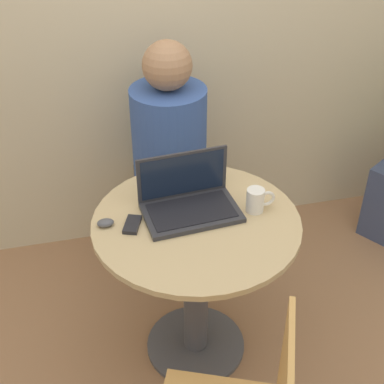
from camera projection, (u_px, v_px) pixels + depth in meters
The scene contains 8 objects.
ground_plane at pixel (196, 345), 2.52m from camera, with size 12.00×12.00×0.00m, color #9E704C.
back_wall at pixel (149, 9), 2.54m from camera, with size 7.00×0.05×2.60m.
round_table at pixel (196, 261), 2.22m from camera, with size 0.82×0.82×0.75m.
laptop at pixel (189, 200), 2.12m from camera, with size 0.39×0.27×0.22m.
cell_phone at pixel (132, 225), 2.05m from camera, with size 0.09×0.12×0.02m.
computer_mouse at pixel (105, 223), 2.05m from camera, with size 0.07×0.05×0.03m.
coffee_cup at pixel (256, 200), 2.12m from camera, with size 0.12×0.07×0.10m.
person_seated at pixel (169, 173), 2.79m from camera, with size 0.38×0.58×1.25m.
Camera 1 is at (-0.40, -1.60, 2.04)m, focal length 50.00 mm.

